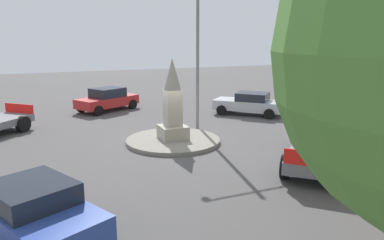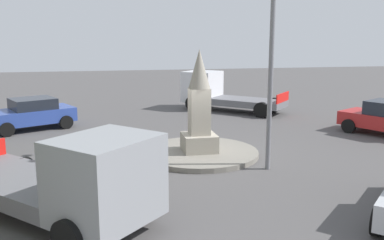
# 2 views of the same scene
# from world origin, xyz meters

# --- Properties ---
(ground_plane) EXTENTS (80.00, 80.00, 0.00)m
(ground_plane) POSITION_xyz_m (0.00, 0.00, 0.00)
(ground_plane) COLOR #4F4C4C
(traffic_island) EXTENTS (4.40, 4.40, 0.18)m
(traffic_island) POSITION_xyz_m (0.00, 0.00, 0.09)
(traffic_island) COLOR gray
(traffic_island) RESTS_ON ground
(monument) EXTENTS (1.22, 1.22, 3.75)m
(monument) POSITION_xyz_m (0.00, 0.00, 1.77)
(monument) COLOR #9E9687
(monument) RESTS_ON traffic_island
(streetlamp) EXTENTS (3.81, 0.28, 8.32)m
(streetlamp) POSITION_xyz_m (2.08, 1.87, 5.02)
(streetlamp) COLOR slate
(streetlamp) RESTS_ON ground
(car_blue_approaching) EXTENTS (3.32, 4.26, 1.48)m
(car_blue_approaching) POSITION_xyz_m (-6.01, -6.81, 0.77)
(car_blue_approaching) COLOR #2D479E
(car_blue_approaching) RESTS_ON ground
(truck_grey_far_side) EXTENTS (5.92, 5.89, 2.27)m
(truck_grey_far_side) POSITION_xyz_m (5.10, -4.26, 1.04)
(truck_grey_far_side) COLOR gray
(truck_grey_far_side) RESTS_ON ground
(truck_white_parked_left) EXTENTS (5.57, 5.81, 2.26)m
(truck_white_parked_left) POSITION_xyz_m (-9.42, 3.22, 1.06)
(truck_white_parked_left) COLOR silver
(truck_white_parked_left) RESTS_ON ground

